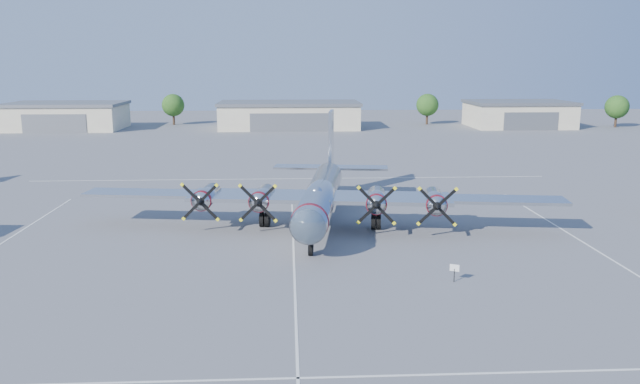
{
  "coord_description": "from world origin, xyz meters",
  "views": [
    {
      "loc": [
        -0.32,
        -46.77,
        13.44
      ],
      "look_at": [
        2.2,
        2.03,
        3.2
      ],
      "focal_mm": 35.0,
      "sensor_mm": 36.0,
      "label": 1
    }
  ],
  "objects_px": {
    "main_bomber_b29": "(322,223)",
    "hangar_east": "(518,114)",
    "tree_east": "(427,105)",
    "tree_far_east": "(617,107)",
    "hangar_center": "(289,115)",
    "tree_west": "(173,105)",
    "info_placard": "(454,270)",
    "hangar_west": "(66,116)"
  },
  "relations": [
    {
      "from": "main_bomber_b29",
      "to": "hangar_east",
      "type": "bearing_deg",
      "value": 67.47
    },
    {
      "from": "tree_east",
      "to": "main_bomber_b29",
      "type": "relative_size",
      "value": 0.17
    },
    {
      "from": "tree_east",
      "to": "main_bomber_b29",
      "type": "height_order",
      "value": "tree_east"
    },
    {
      "from": "tree_east",
      "to": "tree_far_east",
      "type": "bearing_deg",
      "value": -11.89
    },
    {
      "from": "hangar_center",
      "to": "main_bomber_b29",
      "type": "relative_size",
      "value": 0.73
    },
    {
      "from": "tree_west",
      "to": "main_bomber_b29",
      "type": "xyz_separation_m",
      "value": [
        27.47,
        -85.49,
        -4.22
      ]
    },
    {
      "from": "tree_west",
      "to": "tree_east",
      "type": "bearing_deg",
      "value": -2.08
    },
    {
      "from": "tree_west",
      "to": "tree_east",
      "type": "relative_size",
      "value": 1.0
    },
    {
      "from": "tree_east",
      "to": "info_placard",
      "type": "xyz_separation_m",
      "value": [
        -20.08,
        -98.43,
        -3.42
      ]
    },
    {
      "from": "main_bomber_b29",
      "to": "tree_far_east",
      "type": "bearing_deg",
      "value": 56.96
    },
    {
      "from": "info_placard",
      "to": "tree_west",
      "type": "bearing_deg",
      "value": 133.98
    },
    {
      "from": "tree_west",
      "to": "tree_far_east",
      "type": "relative_size",
      "value": 1.0
    },
    {
      "from": "hangar_west",
      "to": "hangar_east",
      "type": "distance_m",
      "value": 93.0
    },
    {
      "from": "tree_west",
      "to": "tree_far_east",
      "type": "height_order",
      "value": "same"
    },
    {
      "from": "main_bomber_b29",
      "to": "info_placard",
      "type": "height_order",
      "value": "main_bomber_b29"
    },
    {
      "from": "tree_east",
      "to": "tree_west",
      "type": "bearing_deg",
      "value": 177.92
    },
    {
      "from": "hangar_east",
      "to": "tree_east",
      "type": "height_order",
      "value": "tree_east"
    },
    {
      "from": "hangar_center",
      "to": "tree_west",
      "type": "height_order",
      "value": "tree_west"
    },
    {
      "from": "hangar_west",
      "to": "main_bomber_b29",
      "type": "relative_size",
      "value": 0.58
    },
    {
      "from": "tree_east",
      "to": "main_bomber_b29",
      "type": "xyz_separation_m",
      "value": [
        -27.53,
        -83.49,
        -4.22
      ]
    },
    {
      "from": "hangar_west",
      "to": "hangar_center",
      "type": "xyz_separation_m",
      "value": [
        45.0,
        -0.0,
        -0.0
      ]
    },
    {
      "from": "tree_far_east",
      "to": "main_bomber_b29",
      "type": "distance_m",
      "value": 100.05
    },
    {
      "from": "hangar_east",
      "to": "main_bomber_b29",
      "type": "bearing_deg",
      "value": -120.45
    },
    {
      "from": "hangar_center",
      "to": "tree_west",
      "type": "relative_size",
      "value": 4.31
    },
    {
      "from": "hangar_east",
      "to": "tree_far_east",
      "type": "relative_size",
      "value": 3.1
    },
    {
      "from": "tree_east",
      "to": "info_placard",
      "type": "distance_m",
      "value": 100.52
    },
    {
      "from": "hangar_west",
      "to": "hangar_east",
      "type": "height_order",
      "value": "same"
    },
    {
      "from": "hangar_center",
      "to": "tree_east",
      "type": "bearing_deg",
      "value": 11.38
    },
    {
      "from": "main_bomber_b29",
      "to": "tree_east",
      "type": "bearing_deg",
      "value": 79.67
    },
    {
      "from": "hangar_west",
      "to": "main_bomber_b29",
      "type": "bearing_deg",
      "value": -58.5
    },
    {
      "from": "tree_east",
      "to": "info_placard",
      "type": "bearing_deg",
      "value": -101.53
    },
    {
      "from": "hangar_west",
      "to": "info_placard",
      "type": "height_order",
      "value": "hangar_west"
    },
    {
      "from": "hangar_west",
      "to": "tree_west",
      "type": "height_order",
      "value": "tree_west"
    },
    {
      "from": "hangar_center",
      "to": "info_placard",
      "type": "height_order",
      "value": "hangar_center"
    },
    {
      "from": "hangar_east",
      "to": "tree_far_east",
      "type": "distance_m",
      "value": 20.15
    },
    {
      "from": "tree_west",
      "to": "tree_east",
      "type": "height_order",
      "value": "same"
    },
    {
      "from": "hangar_east",
      "to": "info_placard",
      "type": "relative_size",
      "value": 18.18
    },
    {
      "from": "hangar_east",
      "to": "tree_far_east",
      "type": "height_order",
      "value": "tree_far_east"
    },
    {
      "from": "hangar_east",
      "to": "main_bomber_b29",
      "type": "relative_size",
      "value": 0.53
    },
    {
      "from": "hangar_west",
      "to": "tree_east",
      "type": "distance_m",
      "value": 75.26
    },
    {
      "from": "tree_far_east",
      "to": "info_placard",
      "type": "relative_size",
      "value": 5.86
    },
    {
      "from": "hangar_west",
      "to": "info_placard",
      "type": "bearing_deg",
      "value": -59.27
    }
  ]
}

